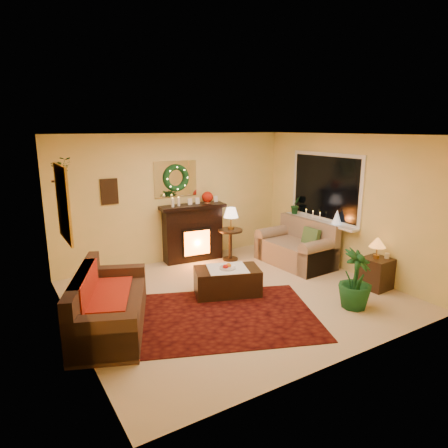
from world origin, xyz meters
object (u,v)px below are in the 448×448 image
side_table_round (230,245)px  coffee_table (227,282)px  fireplace (192,234)px  loveseat (295,244)px  end_table_square (376,273)px  sofa (110,299)px

side_table_round → coffee_table: bearing=-123.8°
fireplace → coffee_table: size_ratio=1.14×
loveseat → end_table_square: size_ratio=2.86×
loveseat → end_table_square: 1.73m
fireplace → end_table_square: size_ratio=2.24×
side_table_round → loveseat: bearing=-43.2°
loveseat → fireplace: bearing=138.0°
loveseat → coffee_table: (-1.97, -0.57, -0.21)m
loveseat → end_table_square: loveseat is taller
fireplace → side_table_round: size_ratio=1.85×
fireplace → loveseat: (1.64, -1.33, -0.13)m
loveseat → side_table_round: (-0.97, 0.91, -0.10)m
side_table_round → end_table_square: 2.92m
fireplace → end_table_square: 3.63m
sofa → fireplace: 3.09m
loveseat → sofa: bearing=-172.5°
sofa → loveseat: size_ratio=1.25×
sofa → side_table_round: 3.39m
loveseat → coffee_table: bearing=-166.7°
sofa → end_table_square: bearing=10.3°
end_table_square → coffee_table: 2.58m
fireplace → side_table_round: bearing=-26.2°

